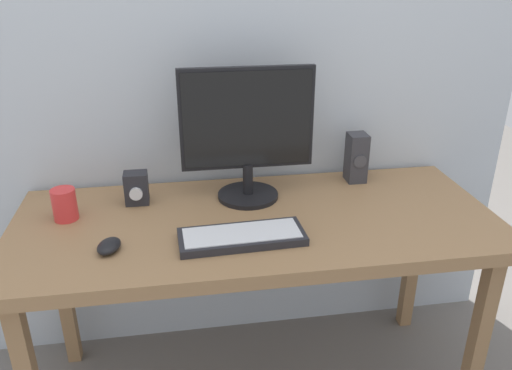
{
  "coord_description": "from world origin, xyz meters",
  "views": [
    {
      "loc": [
        -0.24,
        -1.49,
        1.53
      ],
      "look_at": [
        -0.0,
        0.0,
        0.86
      ],
      "focal_mm": 35.74,
      "sensor_mm": 36.0,
      "label": 1
    }
  ],
  "objects_px": {
    "speaker_right": "(356,158)",
    "coffee_mug": "(65,204)",
    "desk": "(256,235)",
    "mouse": "(109,246)",
    "audio_controller": "(136,188)",
    "keyboard_primary": "(242,237)",
    "monitor": "(247,131)"
  },
  "relations": [
    {
      "from": "desk",
      "to": "mouse",
      "type": "distance_m",
      "value": 0.49
    },
    {
      "from": "speaker_right",
      "to": "audio_controller",
      "type": "xyz_separation_m",
      "value": [
        -0.83,
        -0.07,
        -0.04
      ]
    },
    {
      "from": "desk",
      "to": "speaker_right",
      "type": "relative_size",
      "value": 8.54
    },
    {
      "from": "monitor",
      "to": "mouse",
      "type": "distance_m",
      "value": 0.6
    },
    {
      "from": "speaker_right",
      "to": "coffee_mug",
      "type": "distance_m",
      "value": 1.07
    },
    {
      "from": "desk",
      "to": "coffee_mug",
      "type": "relative_size",
      "value": 15.03
    },
    {
      "from": "desk",
      "to": "audio_controller",
      "type": "distance_m",
      "value": 0.45
    },
    {
      "from": "audio_controller",
      "to": "coffee_mug",
      "type": "relative_size",
      "value": 1.07
    },
    {
      "from": "audio_controller",
      "to": "coffee_mug",
      "type": "height_order",
      "value": "audio_controller"
    },
    {
      "from": "speaker_right",
      "to": "audio_controller",
      "type": "bearing_deg",
      "value": -174.97
    },
    {
      "from": "mouse",
      "to": "speaker_right",
      "type": "height_order",
      "value": "speaker_right"
    },
    {
      "from": "coffee_mug",
      "to": "monitor",
      "type": "bearing_deg",
      "value": 7.39
    },
    {
      "from": "audio_controller",
      "to": "coffee_mug",
      "type": "distance_m",
      "value": 0.24
    },
    {
      "from": "desk",
      "to": "speaker_right",
      "type": "height_order",
      "value": "speaker_right"
    },
    {
      "from": "desk",
      "to": "mouse",
      "type": "bearing_deg",
      "value": -163.32
    },
    {
      "from": "speaker_right",
      "to": "keyboard_primary",
      "type": "bearing_deg",
      "value": -141.76
    },
    {
      "from": "mouse",
      "to": "coffee_mug",
      "type": "xyz_separation_m",
      "value": [
        -0.16,
        0.23,
        0.04
      ]
    },
    {
      "from": "desk",
      "to": "mouse",
      "type": "height_order",
      "value": "mouse"
    },
    {
      "from": "audio_controller",
      "to": "coffee_mug",
      "type": "bearing_deg",
      "value": -158.96
    },
    {
      "from": "keyboard_primary",
      "to": "speaker_right",
      "type": "relative_size",
      "value": 2.08
    },
    {
      "from": "monitor",
      "to": "audio_controller",
      "type": "height_order",
      "value": "monitor"
    },
    {
      "from": "desk",
      "to": "monitor",
      "type": "relative_size",
      "value": 3.44
    },
    {
      "from": "speaker_right",
      "to": "coffee_mug",
      "type": "relative_size",
      "value": 1.76
    },
    {
      "from": "speaker_right",
      "to": "desk",
      "type": "bearing_deg",
      "value": -149.72
    },
    {
      "from": "monitor",
      "to": "coffee_mug",
      "type": "height_order",
      "value": "monitor"
    },
    {
      "from": "desk",
      "to": "keyboard_primary",
      "type": "distance_m",
      "value": 0.18
    },
    {
      "from": "desk",
      "to": "keyboard_primary",
      "type": "xyz_separation_m",
      "value": [
        -0.07,
        -0.14,
        0.08
      ]
    },
    {
      "from": "monitor",
      "to": "desk",
      "type": "bearing_deg",
      "value": -88.25
    },
    {
      "from": "audio_controller",
      "to": "desk",
      "type": "bearing_deg",
      "value": -24.04
    },
    {
      "from": "mouse",
      "to": "coffee_mug",
      "type": "relative_size",
      "value": 0.88
    },
    {
      "from": "mouse",
      "to": "speaker_right",
      "type": "relative_size",
      "value": 0.5
    },
    {
      "from": "monitor",
      "to": "keyboard_primary",
      "type": "distance_m",
      "value": 0.4
    }
  ]
}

